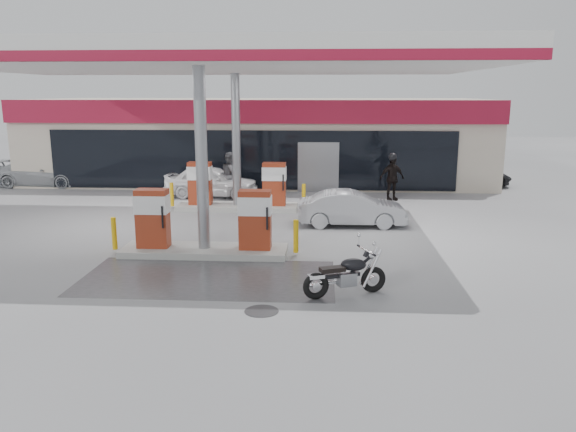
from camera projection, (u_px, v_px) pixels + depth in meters
name	position (u px, v px, depth m)	size (l,w,h in m)	color
ground	(187.00, 277.00, 13.40)	(90.00, 90.00, 0.00)	gray
wet_patch	(208.00, 278.00, 13.37)	(6.00, 3.00, 0.00)	#4C4C4F
drain_cover	(262.00, 311.00, 11.33)	(0.70, 0.70, 0.01)	#38383A
store_building	(260.00, 139.00, 28.50)	(22.00, 8.22, 4.00)	beige
canopy	(220.00, 61.00, 17.14)	(16.00, 10.02, 5.51)	silver
pump_island_near	(204.00, 229.00, 15.20)	(5.14, 1.30, 1.78)	#9E9E99
pump_island_far	(237.00, 191.00, 21.05)	(5.14, 1.30, 1.78)	#9E9E99
parked_motorcycle	(347.00, 276.00, 12.13)	(1.86, 0.95, 1.00)	black
sedan_white	(211.00, 181.00, 23.61)	(1.57, 3.89, 1.33)	white
attendant	(231.00, 175.00, 23.29)	(0.93, 0.73, 1.92)	#555459
hatchback_silver	(352.00, 208.00, 18.48)	(1.23, 3.53, 1.16)	#A4A6AC
parked_car_left	(41.00, 173.00, 26.28)	(1.72, 4.22, 1.22)	#ABAEB3
parked_car_right	(468.00, 175.00, 26.32)	(1.81, 3.92, 1.09)	black
biker_walking	(392.00, 178.00, 22.78)	(1.07, 0.44, 1.82)	black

